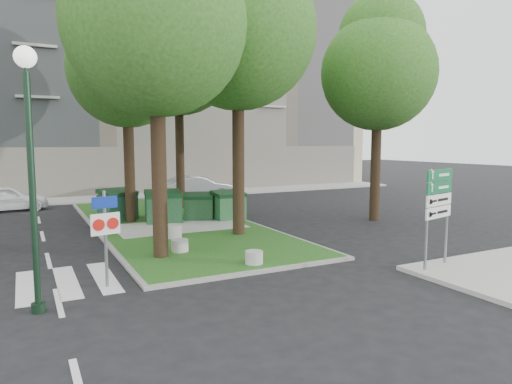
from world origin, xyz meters
TOP-DOWN VIEW (x-y plane):
  - ground at (0.00, 0.00)m, footprint 120.00×120.00m
  - median_island at (0.50, 8.00)m, footprint 6.00×16.00m
  - median_kerb at (0.50, 8.00)m, footprint 6.30×16.30m
  - building_sidewalk at (0.00, 18.50)m, footprint 42.00×3.00m
  - zebra_crossing at (-3.75, 1.50)m, footprint 5.00×3.00m
  - apartment_building at (0.00, 26.00)m, footprint 41.00×12.00m
  - tree_median_near_left at (-1.41, 2.56)m, footprint 5.20×5.20m
  - tree_median_near_right at (2.09, 4.56)m, footprint 5.60×5.60m
  - tree_median_mid at (-0.91, 9.06)m, footprint 4.80×4.80m
  - tree_median_far at (2.29, 12.06)m, footprint 5.80×5.80m
  - tree_street_right at (9.09, 5.06)m, footprint 5.00×5.00m
  - dumpster_a at (-1.41, 9.67)m, footprint 1.78×1.54m
  - dumpster_b at (0.19, 8.15)m, footprint 1.64×1.26m
  - dumpster_c at (1.79, 8.22)m, footprint 1.52×1.30m
  - dumpster_d at (3.00, 7.69)m, footprint 1.46×1.09m
  - bollard_left at (-0.80, 2.85)m, footprint 0.53×0.53m
  - bollard_right at (0.60, 0.50)m, footprint 0.50×0.50m
  - bollard_mid at (-0.37, 5.00)m, footprint 0.64×0.64m
  - litter_bin at (3.20, 12.47)m, footprint 0.41×0.41m
  - street_lamp at (-4.91, -0.44)m, footprint 0.43×0.43m
  - traffic_sign_pole at (-3.36, 0.61)m, footprint 0.70×0.18m
  - directional_sign at (4.94, -2.00)m, footprint 1.30×0.38m
  - car_white at (-5.90, 15.61)m, footprint 4.16×2.07m
  - car_silver at (4.30, 15.50)m, footprint 4.57×1.75m

SIDE VIEW (x-z plane):
  - ground at x=0.00m, z-range 0.00..0.00m
  - zebra_crossing at x=-3.75m, z-range 0.00..0.01m
  - median_kerb at x=0.50m, z-range 0.00..0.10m
  - median_island at x=0.50m, z-range 0.00..0.12m
  - building_sidewalk at x=0.00m, z-range 0.00..0.12m
  - bollard_right at x=0.60m, z-range 0.12..0.48m
  - bollard_left at x=-0.80m, z-range 0.12..0.50m
  - bollard_mid at x=-0.37m, z-range 0.12..0.58m
  - litter_bin at x=3.20m, z-range 0.12..0.84m
  - car_white at x=-5.90m, z-range 0.00..1.36m
  - dumpster_c at x=1.79m, z-range 0.10..1.29m
  - dumpster_d at x=3.00m, z-range 0.09..1.37m
  - car_silver at x=4.30m, z-range 0.00..1.48m
  - dumpster_a at x=-1.41m, z-range 0.09..1.48m
  - dumpster_b at x=0.19m, z-range 0.09..1.48m
  - traffic_sign_pole at x=-3.36m, z-range 0.34..2.70m
  - directional_sign at x=4.94m, z-range 0.56..3.22m
  - street_lamp at x=-4.91m, z-range 0.69..6.08m
  - tree_median_mid at x=-0.91m, z-range 1.98..11.97m
  - tree_street_right at x=9.09m, z-range 1.95..12.02m
  - tree_median_near_left at x=-1.41m, z-range 2.05..12.58m
  - tree_median_near_right at x=2.09m, z-range 2.26..13.72m
  - apartment_building at x=0.00m, z-range 0.00..16.00m
  - tree_median_far at x=2.29m, z-range 2.36..14.28m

